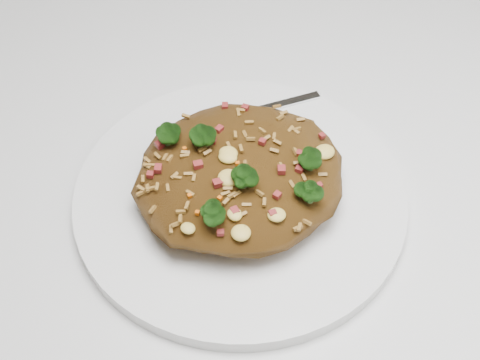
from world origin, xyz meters
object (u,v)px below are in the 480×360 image
fork (249,113)px  plate (240,196)px  dining_table (276,210)px  fried_rice (240,169)px

fork → plate: bearing=-115.7°
plate → fork: (0.05, 0.08, 0.01)m
dining_table → plate: size_ratio=4.16×
plate → fork: bearing=58.2°
fried_rice → fork: 0.10m
plate → fried_rice: fried_rice is taller
dining_table → plate: 0.12m
fork → dining_table: bearing=-72.1°
dining_table → fork: size_ratio=7.38×
plate → fork: size_ratio=1.77×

